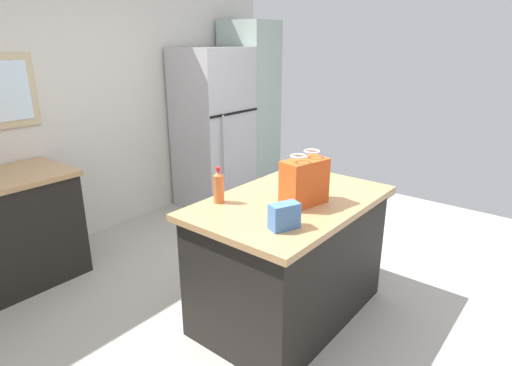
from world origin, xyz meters
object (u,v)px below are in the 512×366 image
kitchen_island (289,258)px  refrigerator (214,129)px  small_box (284,216)px  shopping_bag (304,182)px  bottle (219,187)px  tall_cabinet (250,109)px

kitchen_island → refrigerator: 2.39m
kitchen_island → small_box: bearing=-150.6°
shopping_bag → small_box: bearing=-163.0°
shopping_bag → bottle: shopping_bag is taller
kitchen_island → shopping_bag: shopping_bag is taller
tall_cabinet → shopping_bag: bearing=-133.3°
small_box → bottle: bearing=83.6°
shopping_bag → kitchen_island: bearing=80.1°
kitchen_island → tall_cabinet: tall_cabinet is taller
shopping_bag → bottle: size_ratio=1.42×
tall_cabinet → bottle: 2.80m
kitchen_island → small_box: size_ratio=8.26×
bottle → tall_cabinet: bearing=35.6°
small_box → refrigerator: bearing=52.5°
kitchen_island → bottle: 0.72m
refrigerator → bottle: refrigerator is taller
tall_cabinet → bottle: tall_cabinet is taller
refrigerator → small_box: bearing=-127.5°
refrigerator → tall_cabinet: bearing=0.0°
tall_cabinet → bottle: (-2.27, -1.63, -0.07)m
tall_cabinet → shopping_bag: tall_cabinet is taller
tall_cabinet → small_box: (-2.33, -2.19, -0.10)m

